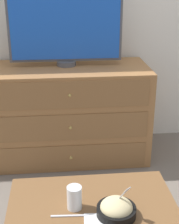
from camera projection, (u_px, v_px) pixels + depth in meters
The scene contains 8 objects.
ground_plane at pixel (78, 137), 3.27m from camera, with size 12.00×12.00×0.00m, color #70665B.
dresser at pixel (69, 113), 2.83m from camera, with size 1.28×0.59×0.77m.
tv at pixel (65, 24), 2.61m from camera, with size 0.88×0.15×0.63m.
coffee_table at pixel (93, 220), 1.61m from camera, with size 0.78×0.52×0.47m.
takeout_bowl at pixel (116, 209), 1.50m from camera, with size 0.18×0.18×0.16m.
drink_cup at pixel (74, 199), 1.55m from camera, with size 0.07×0.07×0.11m.
napkin at pixel (98, 223), 1.47m from camera, with size 0.13×0.13×0.00m.
knife at pixel (69, 216), 1.51m from camera, with size 0.16×0.02×0.01m.
Camera 1 is at (-0.18, -2.93, 1.47)m, focal length 55.00 mm.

